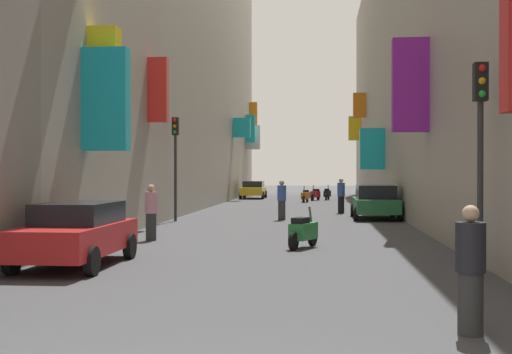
{
  "coord_description": "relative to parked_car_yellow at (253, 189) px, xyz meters",
  "views": [
    {
      "loc": [
        1.43,
        -4.38,
        2.07
      ],
      "look_at": [
        -2.15,
        34.02,
        1.8
      ],
      "focal_mm": 47.16,
      "sensor_mm": 36.0,
      "label": 1
    }
  ],
  "objects": [
    {
      "name": "pedestrian_near_left",
      "position": [
        7.07,
        -44.14,
        0.09
      ],
      "size": [
        0.47,
        0.47,
        1.66
      ],
      "color": "#303030",
      "rests_on": "ground"
    },
    {
      "name": "parked_car_green",
      "position": [
        7.65,
        -22.7,
        0.05
      ],
      "size": [
        2.02,
        4.31,
        1.5
      ],
      "color": "#236638",
      "rests_on": "ground"
    },
    {
      "name": "ground_plane",
      "position": [
        3.71,
        -18.5,
        -0.73
      ],
      "size": [
        140.0,
        140.0,
        0.0
      ],
      "primitive_type": "plane",
      "color": "#424244"
    },
    {
      "name": "scooter_red",
      "position": [
        4.91,
        -3.39,
        -0.27
      ],
      "size": [
        0.76,
        1.74,
        1.13
      ],
      "color": "red",
      "rests_on": "ground"
    },
    {
      "name": "traffic_light_far_corner",
      "position": [
        8.31,
        -39.35,
        2.15
      ],
      "size": [
        0.26,
        0.34,
        4.22
      ],
      "color": "#2D2D2D",
      "rests_on": "ground"
    },
    {
      "name": "building_right_mid_b",
      "position": [
        11.71,
        -14.72,
        7.58
      ],
      "size": [
        7.34,
        52.43,
        16.62
      ],
      "color": "#9E9384",
      "rests_on": "ground"
    },
    {
      "name": "scooter_green",
      "position": [
        4.72,
        -34.55,
        -0.27
      ],
      "size": [
        0.8,
        1.67,
        1.13
      ],
      "color": "#287F3D",
      "rests_on": "ground"
    },
    {
      "name": "pedestrian_crossing",
      "position": [
        6.27,
        -18.8,
        0.16
      ],
      "size": [
        0.42,
        0.42,
        1.78
      ],
      "color": "black",
      "rests_on": "ground"
    },
    {
      "name": "parked_car_red",
      "position": [
        -0.18,
        -38.5,
        0.01
      ],
      "size": [
        1.84,
        4.09,
        1.4
      ],
      "color": "#B21E1E",
      "rests_on": "ground"
    },
    {
      "name": "pedestrian_mid_street",
      "position": [
        3.55,
        -23.83,
        0.14
      ],
      "size": [
        0.53,
        0.53,
        1.74
      ],
      "color": "#333333",
      "rests_on": "ground"
    },
    {
      "name": "pedestrian_near_right",
      "position": [
        0.08,
        -32.91,
        0.12
      ],
      "size": [
        0.46,
        0.46,
        1.7
      ],
      "color": "#313131",
      "rests_on": "ground"
    },
    {
      "name": "scooter_orange",
      "position": [
        4.24,
        -6.51,
        -0.27
      ],
      "size": [
        0.62,
        1.83,
        1.13
      ],
      "color": "orange",
      "rests_on": "ground"
    },
    {
      "name": "building_left_mid_a",
      "position": [
        -4.27,
        -31.87,
        6.21
      ],
      "size": [
        7.24,
        11.88,
        13.89
      ],
      "color": "#9E9384",
      "rests_on": "ground"
    },
    {
      "name": "scooter_black",
      "position": [
        5.79,
        -2.27,
        -0.27
      ],
      "size": [
        0.59,
        1.86,
        1.13
      ],
      "color": "black",
      "rests_on": "ground"
    },
    {
      "name": "parked_car_yellow",
      "position": [
        0.0,
        0.0,
        0.0
      ],
      "size": [
        1.91,
        4.16,
        1.37
      ],
      "color": "gold",
      "rests_on": "ground"
    },
    {
      "name": "building_left_mid_b",
      "position": [
        -4.29,
        -7.2,
        9.11
      ],
      "size": [
        7.3,
        37.42,
        19.69
      ],
      "color": "#9E9384",
      "rests_on": "ground"
    },
    {
      "name": "traffic_light_near_corner",
      "position": [
        -0.89,
        -24.96,
        2.25
      ],
      "size": [
        0.26,
        0.34,
        4.39
      ],
      "color": "#2D2D2D",
      "rests_on": "ground"
    }
  ]
}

